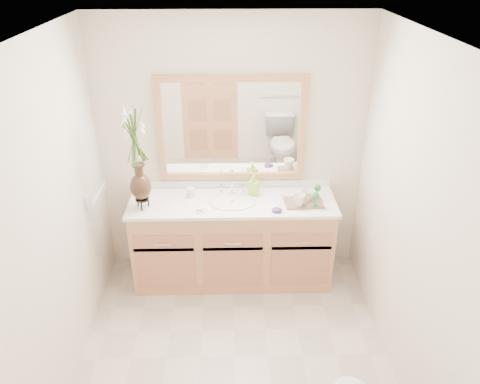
{
  "coord_description": "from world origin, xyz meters",
  "views": [
    {
      "loc": [
        -0.02,
        -2.62,
        2.85
      ],
      "look_at": [
        0.06,
        0.65,
        1.11
      ],
      "focal_mm": 35.0,
      "sensor_mm": 36.0,
      "label": 1
    }
  ],
  "objects_px": {
    "flower_vase": "(136,145)",
    "tumbler": "(191,192)",
    "soap_bottle": "(254,186)",
    "tray": "(303,202)"
  },
  "relations": [
    {
      "from": "soap_bottle",
      "to": "tray",
      "type": "height_order",
      "value": "soap_bottle"
    },
    {
      "from": "flower_vase",
      "to": "tumbler",
      "type": "height_order",
      "value": "flower_vase"
    },
    {
      "from": "tray",
      "to": "soap_bottle",
      "type": "bearing_deg",
      "value": 154.19
    },
    {
      "from": "soap_bottle",
      "to": "tray",
      "type": "relative_size",
      "value": 0.52
    },
    {
      "from": "tumbler",
      "to": "soap_bottle",
      "type": "bearing_deg",
      "value": 3.59
    },
    {
      "from": "soap_bottle",
      "to": "flower_vase",
      "type": "bearing_deg",
      "value": -146.39
    },
    {
      "from": "flower_vase",
      "to": "tumbler",
      "type": "relative_size",
      "value": 9.73
    },
    {
      "from": "tumbler",
      "to": "tray",
      "type": "height_order",
      "value": "tumbler"
    },
    {
      "from": "flower_vase",
      "to": "tray",
      "type": "bearing_deg",
      "value": 1.77
    },
    {
      "from": "flower_vase",
      "to": "soap_bottle",
      "type": "bearing_deg",
      "value": 12.97
    }
  ]
}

